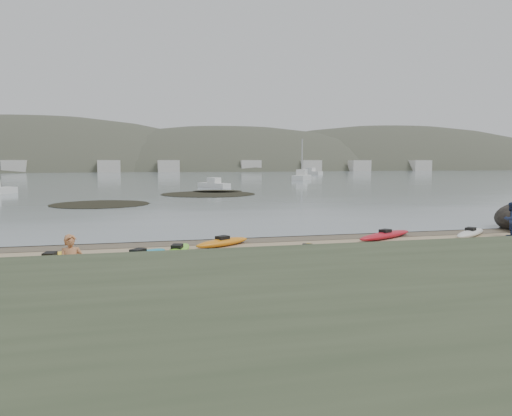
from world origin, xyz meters
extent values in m
plane|color=tan|center=(0.00, 0.00, 0.00)|extent=(600.00, 600.00, 0.00)
plane|color=brown|center=(0.00, -0.30, 0.00)|extent=(60.00, 60.00, 0.00)
plane|color=slate|center=(0.00, 300.00, 0.01)|extent=(1200.00, 1200.00, 0.00)
ellipsoid|color=red|center=(6.13, -1.64, 0.17)|extent=(3.96, 2.58, 0.34)
ellipsoid|color=orange|center=(-2.00, -1.84, 0.17)|extent=(2.93, 2.21, 0.34)
ellipsoid|color=yellow|center=(-8.87, -4.27, 0.17)|extent=(1.22, 3.20, 0.34)
ellipsoid|color=orange|center=(0.17, -6.35, 0.17)|extent=(2.30, 2.91, 0.34)
ellipsoid|color=#71D42A|center=(-4.17, -3.66, 0.17)|extent=(1.75, 3.66, 0.34)
ellipsoid|color=silver|center=(10.65, -2.04, 0.17)|extent=(3.21, 2.58, 0.34)
ellipsoid|color=yellow|center=(0.90, -4.93, 0.17)|extent=(2.09, 3.84, 0.34)
ellipsoid|color=teal|center=(-5.71, -4.33, 0.17)|extent=(2.66, 2.96, 0.34)
imported|color=#C37D4E|center=(-7.52, -9.40, 0.91)|extent=(0.72, 0.53, 1.82)
imported|color=navy|center=(12.73, -2.36, 0.86)|extent=(0.91, 0.75, 1.73)
cylinder|color=black|center=(-8.66, 21.46, 0.03)|extent=(8.49, 8.49, 0.04)
cylinder|color=black|center=(2.40, 32.29, 0.03)|extent=(10.67, 10.67, 0.04)
cylinder|color=black|center=(4.23, 37.12, 0.03)|extent=(6.14, 6.14, 0.04)
cube|color=silver|center=(5.23, 45.98, 0.38)|extent=(4.13, 5.44, 0.76)
cube|color=silver|center=(26.54, 69.77, 0.55)|extent=(6.04, 7.85, 1.10)
cube|color=silver|center=(42.33, 108.04, 0.50)|extent=(5.29, 7.23, 1.00)
ellipsoid|color=#384235|center=(-45.00, 195.00, -18.00)|extent=(220.00, 120.00, 80.00)
ellipsoid|color=#384235|center=(35.00, 190.00, -15.30)|extent=(200.00, 110.00, 68.00)
ellipsoid|color=#384235|center=(120.00, 200.00, -17.10)|extent=(230.00, 130.00, 76.00)
cube|color=beige|center=(-42.00, 145.00, 2.00)|extent=(7.00, 5.00, 4.00)
cube|color=beige|center=(-18.00, 145.00, 2.00)|extent=(7.00, 5.00, 4.00)
cube|color=beige|center=(6.00, 145.00, 2.00)|extent=(7.00, 5.00, 4.00)
cube|color=beige|center=(30.00, 145.00, 2.00)|extent=(7.00, 5.00, 4.00)
cube|color=beige|center=(54.00, 145.00, 2.00)|extent=(7.00, 5.00, 4.00)
cube|color=beige|center=(78.00, 145.00, 2.00)|extent=(7.00, 5.00, 4.00)
cube|color=beige|center=(102.00, 145.00, 2.00)|extent=(7.00, 5.00, 4.00)
camera|label=1|loc=(-5.83, -23.62, 3.81)|focal=35.00mm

